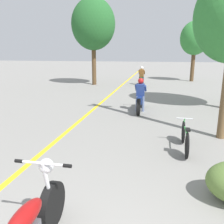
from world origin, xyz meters
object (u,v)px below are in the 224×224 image
object	(u,v)px
roadside_tree_left	(93,24)
bicycle_parked	(185,137)
motorcycle_rider_lead	(140,99)
motorcycle_rider_far	(141,78)
roadside_tree_right_far	(195,38)

from	to	relation	value
roadside_tree_left	bicycle_parked	size ratio (longest dim) A/B	3.84
motorcycle_rider_lead	motorcycle_rider_far	size ratio (longest dim) A/B	1.03
roadside_tree_right_far	motorcycle_rider_far	distance (m)	6.03
roadside_tree_right_far	motorcycle_rider_lead	bearing A→B (deg)	-106.67
motorcycle_rider_far	bicycle_parked	bearing A→B (deg)	-80.13
motorcycle_rider_lead	bicycle_parked	xyz separation A→B (m)	(1.50, -3.95, -0.20)
motorcycle_rider_far	bicycle_parked	size ratio (longest dim) A/B	1.25
motorcycle_rider_far	bicycle_parked	world-z (taller)	motorcycle_rider_far
roadside_tree_left	bicycle_parked	distance (m)	13.62
roadside_tree_left	motorcycle_rider_far	xyz separation A→B (m)	(3.59, 0.46, -3.86)
motorcycle_rider_lead	bicycle_parked	size ratio (longest dim) A/B	1.29
roadside_tree_left	motorcycle_rider_lead	distance (m)	9.61
roadside_tree_left	bicycle_parked	xyz separation A→B (m)	(5.70, -11.68, -4.06)
motorcycle_rider_far	roadside_tree_right_far	bearing A→B (deg)	39.22
motorcycle_rider_far	roadside_tree_left	bearing A→B (deg)	-172.72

